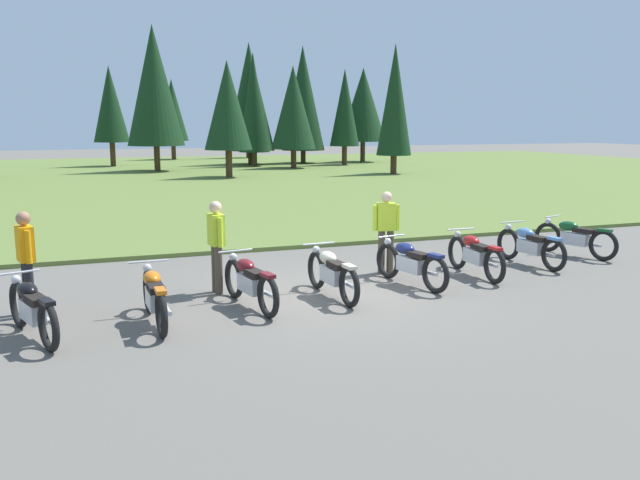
% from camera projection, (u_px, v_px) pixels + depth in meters
% --- Properties ---
extents(ground_plane, '(140.00, 140.00, 0.00)m').
position_uv_depth(ground_plane, '(332.00, 295.00, 11.91)').
color(ground_plane, '#605B54').
extents(grass_moorland, '(80.00, 44.00, 0.10)m').
position_uv_depth(grass_moorland, '(155.00, 178.00, 36.24)').
color(grass_moorland, '#5B7033').
rests_on(grass_moorland, ground).
extents(forest_treeline, '(40.43, 22.40, 8.79)m').
position_uv_depth(forest_treeline, '(204.00, 100.00, 44.38)').
color(forest_treeline, '#47331E').
rests_on(forest_treeline, ground).
extents(motorcycle_black, '(0.88, 2.02, 0.88)m').
position_uv_depth(motorcycle_black, '(32.00, 309.00, 9.45)').
color(motorcycle_black, black).
rests_on(motorcycle_black, ground).
extents(motorcycle_orange, '(0.62, 2.10, 0.88)m').
position_uv_depth(motorcycle_orange, '(154.00, 296.00, 10.14)').
color(motorcycle_orange, black).
rests_on(motorcycle_orange, ground).
extents(motorcycle_maroon, '(0.67, 2.09, 0.88)m').
position_uv_depth(motorcycle_maroon, '(250.00, 282.00, 11.06)').
color(motorcycle_maroon, black).
rests_on(motorcycle_maroon, ground).
extents(motorcycle_cream, '(0.62, 2.10, 0.88)m').
position_uv_depth(motorcycle_cream, '(332.00, 273.00, 11.71)').
color(motorcycle_cream, black).
rests_on(motorcycle_cream, ground).
extents(motorcycle_navy, '(0.71, 2.08, 0.88)m').
position_uv_depth(motorcycle_navy, '(410.00, 263.00, 12.57)').
color(motorcycle_navy, black).
rests_on(motorcycle_navy, ground).
extents(motorcycle_red, '(0.62, 2.10, 0.88)m').
position_uv_depth(motorcycle_red, '(475.00, 254.00, 13.35)').
color(motorcycle_red, black).
rests_on(motorcycle_red, ground).
extents(motorcycle_sky_blue, '(0.62, 2.10, 0.88)m').
position_uv_depth(motorcycle_sky_blue, '(530.00, 245.00, 14.36)').
color(motorcycle_sky_blue, black).
rests_on(motorcycle_sky_blue, ground).
extents(motorcycle_british_green, '(0.85, 2.03, 0.88)m').
position_uv_depth(motorcycle_british_green, '(574.00, 237.00, 15.33)').
color(motorcycle_british_green, black).
rests_on(motorcycle_british_green, ground).
extents(rider_with_back_turned, '(0.53, 0.30, 1.67)m').
position_uv_depth(rider_with_back_turned, '(386.00, 227.00, 13.53)').
color(rider_with_back_turned, '#4C4233').
rests_on(rider_with_back_turned, ground).
extents(rider_checking_bike, '(0.30, 0.54, 1.67)m').
position_uv_depth(rider_checking_bike, '(26.00, 257.00, 10.52)').
color(rider_checking_bike, black).
rests_on(rider_checking_bike, ground).
extents(rider_in_hivis_vest, '(0.26, 0.55, 1.67)m').
position_uv_depth(rider_in_hivis_vest, '(216.00, 241.00, 11.90)').
color(rider_in_hivis_vest, '#4C4233').
rests_on(rider_in_hivis_vest, ground).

